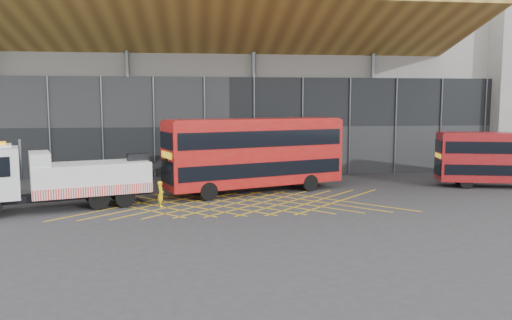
{
  "coord_description": "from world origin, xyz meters",
  "views": [
    {
      "loc": [
        -0.64,
        -29.09,
        5.93
      ],
      "look_at": [
        3.0,
        1.5,
        2.4
      ],
      "focal_mm": 35.0,
      "sensor_mm": 36.0,
      "label": 1
    }
  ],
  "objects": [
    {
      "name": "bus_towed",
      "position": [
        3.18,
        3.5,
        2.72
      ],
      "size": [
        12.25,
        6.69,
        4.9
      ],
      "rotation": [
        0.0,
        0.0,
        0.35
      ],
      "color": "#9E0F0C",
      "rests_on": "ground_plane"
    },
    {
      "name": "recovery_truck",
      "position": [
        -8.46,
        -0.52,
        1.81
      ],
      "size": [
        11.11,
        5.61,
        3.93
      ],
      "rotation": [
        0.0,
        0.0,
        0.33
      ],
      "color": "black",
      "rests_on": "ground_plane"
    },
    {
      "name": "worker",
      "position": [
        -2.74,
        -0.51,
        0.75
      ],
      "size": [
        0.43,
        0.59,
        1.49
      ],
      "primitive_type": "imported",
      "rotation": [
        0.0,
        0.0,
        1.72
      ],
      "color": "yellow",
      "rests_on": "ground_plane"
    },
    {
      "name": "construction_building",
      "position": [
        1.92,
        18.4,
        8.98
      ],
      "size": [
        55.0,
        23.97,
        18.0
      ],
      "color": "gray",
      "rests_on": "ground_plane"
    },
    {
      "name": "road_markings",
      "position": [
        1.6,
        0.0,
        0.01
      ],
      "size": [
        19.96,
        7.16,
        0.01
      ],
      "color": "gold",
      "rests_on": "ground_plane"
    },
    {
      "name": "bus_second",
      "position": [
        21.07,
        3.36,
        2.15
      ],
      "size": [
        9.74,
        4.4,
        3.87
      ],
      "rotation": [
        0.0,
        0.0,
        -0.24
      ],
      "color": "maroon",
      "rests_on": "ground_plane"
    },
    {
      "name": "ground_plane",
      "position": [
        0.0,
        0.0,
        0.0
      ],
      "size": [
        120.0,
        120.0,
        0.0
      ],
      "primitive_type": "plane",
      "color": "#2D2C2F"
    }
  ]
}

